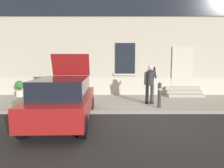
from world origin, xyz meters
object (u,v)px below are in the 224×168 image
at_px(hatchback_car_red, 63,99).
at_px(bollard_near_person, 159,94).
at_px(planter_cream, 19,88).
at_px(person_on_phone, 149,82).
at_px(planter_olive, 53,88).

height_order(hatchback_car_red, bollard_near_person, hatchback_car_red).
bearing_deg(planter_cream, person_on_phone, -16.05).
bearing_deg(planter_cream, bollard_near_person, -20.87).
xyz_separation_m(hatchback_car_red, person_on_phone, (3.29, 2.25, 0.35)).
height_order(hatchback_car_red, person_on_phone, hatchback_car_red).
height_order(hatchback_car_red, planter_olive, hatchback_car_red).
relative_size(person_on_phone, planter_olive, 2.02).
bearing_deg(person_on_phone, planter_cream, 177.95).
relative_size(hatchback_car_red, planter_olive, 4.79).
bearing_deg(planter_olive, person_on_phone, -21.96).
height_order(hatchback_car_red, planter_cream, hatchback_car_red).
bearing_deg(person_on_phone, hatchback_car_red, -131.70).
relative_size(hatchback_car_red, person_on_phone, 2.36).
bearing_deg(planter_olive, bollard_near_person, -27.71).
relative_size(bollard_near_person, planter_olive, 1.22).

